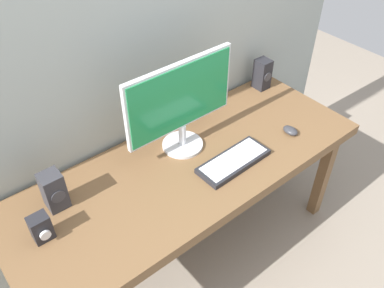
% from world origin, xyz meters
% --- Properties ---
extents(ground_plane, '(6.00, 6.00, 0.00)m').
position_xyz_m(ground_plane, '(0.00, 0.00, 0.00)').
color(ground_plane, gray).
extents(desk, '(1.79, 0.68, 0.71)m').
position_xyz_m(desk, '(0.00, 0.00, 0.64)').
color(desk, brown).
rests_on(desk, ground_plane).
extents(monitor, '(0.59, 0.20, 0.46)m').
position_xyz_m(monitor, '(0.06, 0.14, 0.97)').
color(monitor, silver).
rests_on(monitor, desk).
extents(keyboard_primary, '(0.37, 0.16, 0.03)m').
position_xyz_m(keyboard_primary, '(0.17, -0.13, 0.72)').
color(keyboard_primary, '#232328').
rests_on(keyboard_primary, desk).
extents(mouse, '(0.06, 0.09, 0.03)m').
position_xyz_m(mouse, '(0.55, -0.15, 0.73)').
color(mouse, '#333338').
rests_on(mouse, desk).
extents(speaker_right, '(0.08, 0.09, 0.18)m').
position_xyz_m(speaker_right, '(0.75, 0.25, 0.80)').
color(speaker_right, '#232328').
rests_on(speaker_right, desk).
extents(speaker_left, '(0.09, 0.09, 0.18)m').
position_xyz_m(speaker_left, '(-0.59, 0.16, 0.80)').
color(speaker_left, '#333338').
rests_on(speaker_left, desk).
extents(audio_controller, '(0.08, 0.07, 0.12)m').
position_xyz_m(audio_controller, '(-0.71, 0.04, 0.77)').
color(audio_controller, '#232328').
rests_on(audio_controller, desk).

